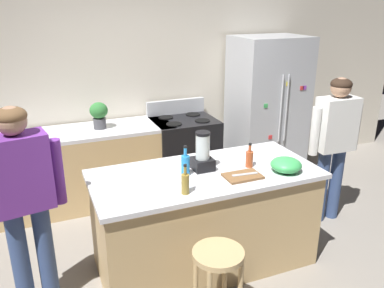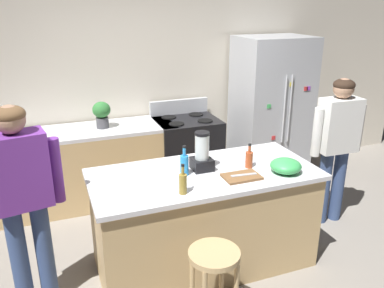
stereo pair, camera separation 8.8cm
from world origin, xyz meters
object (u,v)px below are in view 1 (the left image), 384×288
(person_by_island_left, at_px, (23,194))
(blender_appliance, at_px, (203,154))
(kitchen_island, at_px, (205,219))
(chef_knife, at_px, (245,174))
(mixing_bowl, at_px, (286,165))
(stove_range, at_px, (184,153))
(potted_plant, at_px, (99,114))
(refrigerator, at_px, (267,109))
(person_by_sink_right, at_px, (335,137))
(bar_stool, at_px, (218,269))
(bottle_cooking_sauce, at_px, (249,158))
(bottle_vinegar, at_px, (185,183))
(cutting_board, at_px, (243,176))
(bottle_soda, at_px, (185,164))

(person_by_island_left, xyz_separation_m, blender_appliance, (1.42, 0.09, 0.06))
(kitchen_island, relative_size, chef_knife, 8.73)
(chef_knife, bearing_deg, mixing_bowl, 1.12)
(stove_range, relative_size, potted_plant, 3.60)
(refrigerator, height_order, person_by_sink_right, refrigerator)
(refrigerator, bearing_deg, bar_stool, -128.50)
(person_by_sink_right, xyz_separation_m, bottle_cooking_sauce, (-1.15, -0.26, 0.04))
(kitchen_island, xyz_separation_m, bottle_vinegar, (-0.30, -0.30, 0.53))
(kitchen_island, relative_size, person_by_sink_right, 1.24)
(bottle_vinegar, bearing_deg, kitchen_island, 45.19)
(cutting_board, bearing_deg, bottle_cooking_sauce, 47.30)
(bottle_vinegar, distance_m, cutting_board, 0.55)
(stove_range, relative_size, bottle_soda, 4.22)
(bottle_vinegar, distance_m, bottle_cooking_sauce, 0.74)
(bottle_vinegar, height_order, bottle_soda, bottle_soda)
(refrigerator, bearing_deg, potted_plant, 178.66)
(bar_stool, bearing_deg, refrigerator, 51.50)
(stove_range, height_order, bottle_vinegar, bottle_vinegar)
(kitchen_island, relative_size, cutting_board, 6.40)
(potted_plant, height_order, cutting_board, potted_plant)
(person_by_sink_right, relative_size, mixing_bowl, 5.94)
(blender_appliance, distance_m, bottle_cooking_sauce, 0.41)
(blender_appliance, relative_size, chef_knife, 1.53)
(bar_stool, distance_m, potted_plant, 2.39)
(kitchen_island, distance_m, refrigerator, 2.21)
(stove_range, bearing_deg, person_by_sink_right, -48.51)
(bar_stool, xyz_separation_m, bottle_cooking_sauce, (0.63, 0.70, 0.47))
(person_by_island_left, relative_size, potted_plant, 5.39)
(mixing_bowl, bearing_deg, bottle_soda, 162.59)
(blender_appliance, bearing_deg, mixing_bowl, -25.72)
(person_by_island_left, distance_m, person_by_sink_right, 2.97)
(kitchen_island, relative_size, bottle_vinegar, 8.14)
(refrigerator, distance_m, chef_knife, 2.14)
(blender_appliance, relative_size, mixing_bowl, 1.28)
(stove_range, relative_size, blender_appliance, 3.21)
(stove_range, bearing_deg, person_by_island_left, -139.35)
(refrigerator, xyz_separation_m, blender_appliance, (-1.55, -1.44, 0.12))
(refrigerator, height_order, person_by_island_left, refrigerator)
(stove_range, distance_m, blender_appliance, 1.62)
(refrigerator, relative_size, bottle_soda, 7.21)
(stove_range, distance_m, person_by_sink_right, 1.81)
(stove_range, height_order, potted_plant, potted_plant)
(bottle_soda, xyz_separation_m, cutting_board, (0.42, -0.22, -0.08))
(refrigerator, height_order, mixing_bowl, refrigerator)
(mixing_bowl, relative_size, chef_knife, 1.19)
(kitchen_island, bearing_deg, stove_range, 75.55)
(bottle_soda, bearing_deg, cutting_board, -28.08)
(bottle_vinegar, height_order, cutting_board, bottle_vinegar)
(cutting_board, distance_m, chef_knife, 0.02)
(potted_plant, bearing_deg, stove_range, -1.46)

